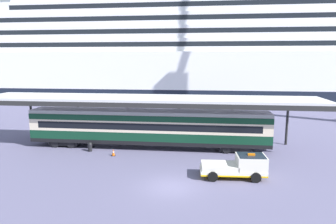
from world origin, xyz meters
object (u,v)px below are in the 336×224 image
object	(u,v)px
train_carriage	(148,127)
service_truck	(239,166)
cruise_ship	(279,48)
traffic_cone_mid	(113,152)
quay_bollard	(90,146)
traffic_cone_near	(246,157)

from	to	relation	value
train_carriage	service_truck	bearing A→B (deg)	-40.29
cruise_ship	service_truck	xyz separation A→B (m)	(-14.31, -51.06, -11.31)
traffic_cone_mid	quay_bollard	size ratio (longest dim) A/B	0.71
service_truck	quay_bollard	world-z (taller)	service_truck
cruise_ship	traffic_cone_mid	bearing A→B (deg)	-119.15
quay_bollard	service_truck	bearing A→B (deg)	-20.47
service_truck	traffic_cone_mid	bearing A→B (deg)	160.02
train_carriage	traffic_cone_near	distance (m)	10.62
cruise_ship	train_carriage	xyz separation A→B (m)	(-23.14, -43.57, -9.99)
train_carriage	quay_bollard	bearing A→B (deg)	-160.84
quay_bollard	traffic_cone_near	bearing A→B (deg)	-4.46
train_carriage	service_truck	xyz separation A→B (m)	(8.82, -7.48, -1.33)
cruise_ship	quay_bollard	size ratio (longest dim) A/B	161.00
train_carriage	quay_bollard	xyz separation A→B (m)	(-5.81, -2.02, -1.80)
train_carriage	service_truck	size ratio (longest dim) A/B	4.82
train_carriage	traffic_cone_near	bearing A→B (deg)	-18.13
cruise_ship	service_truck	size ratio (longest dim) A/B	29.13
cruise_ship	traffic_cone_near	distance (m)	50.10
cruise_ship	traffic_cone_near	size ratio (longest dim) A/B	223.26
cruise_ship	service_truck	bearing A→B (deg)	-105.66
cruise_ship	quay_bollard	bearing A→B (deg)	-122.41
cruise_ship	train_carriage	bearing A→B (deg)	-117.97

